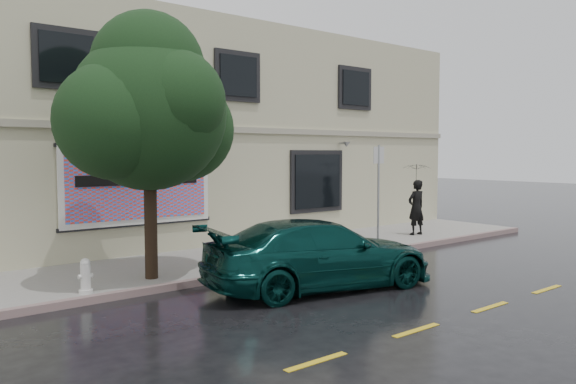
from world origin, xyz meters
TOP-DOWN VIEW (x-y plane):
  - ground at (0.00, 0.00)m, footprint 90.00×90.00m
  - sidewalk at (0.00, 3.25)m, footprint 20.00×3.50m
  - curb at (0.00, 1.50)m, footprint 20.00×0.18m
  - road_marking at (0.00, -3.50)m, footprint 19.00×0.12m
  - building at (0.00, 9.00)m, footprint 20.00×8.12m
  - billboard at (-3.20, 4.92)m, footprint 4.30×0.16m
  - car at (-1.49, -0.35)m, footprint 5.46×3.25m
  - pedestrian at (5.67, 2.70)m, footprint 0.72×0.51m
  - umbrella at (5.67, 2.70)m, footprint 1.19×1.19m
  - street_tree at (-4.17, 2.20)m, footprint 3.37×3.37m
  - fire_hydrant at (-5.75, 1.80)m, footprint 0.28×0.27m
  - sign_pole at (2.65, 1.70)m, footprint 0.36×0.09m

SIDE VIEW (x-z plane):
  - ground at x=0.00m, z-range 0.00..0.00m
  - road_marking at x=0.00m, z-range 0.00..0.01m
  - sidewalk at x=0.00m, z-range 0.00..0.15m
  - curb at x=0.00m, z-range -0.01..0.15m
  - fire_hydrant at x=-5.75m, z-range 0.14..0.83m
  - car at x=-1.49m, z-range 0.00..1.49m
  - pedestrian at x=5.67m, z-range 0.15..2.00m
  - sign_pole at x=2.65m, z-range 0.42..3.40m
  - billboard at x=-3.20m, z-range 0.95..3.15m
  - umbrella at x=5.67m, z-range 2.00..2.73m
  - building at x=0.00m, z-range 0.00..7.00m
  - street_tree at x=-4.17m, z-range 1.11..6.42m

